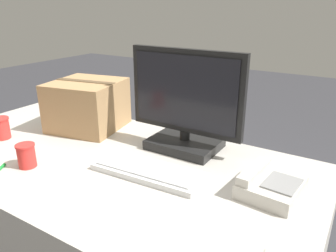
% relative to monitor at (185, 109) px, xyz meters
% --- Properties ---
extents(office_desk, '(1.80, 0.90, 0.73)m').
position_rel_monitor_xyz_m(office_desk, '(-0.27, -0.27, -0.55)').
color(office_desk, beige).
rests_on(office_desk, ground_plane).
extents(monitor, '(0.53, 0.23, 0.44)m').
position_rel_monitor_xyz_m(monitor, '(0.00, 0.00, 0.00)').
color(monitor, black).
rests_on(monitor, office_desk).
extents(keyboard, '(0.44, 0.18, 0.03)m').
position_rel_monitor_xyz_m(keyboard, '(0.00, -0.28, -0.17)').
color(keyboard, silver).
rests_on(keyboard, office_desk).
extents(desk_phone, '(0.20, 0.23, 0.08)m').
position_rel_monitor_xyz_m(desk_phone, '(0.43, -0.18, -0.15)').
color(desk_phone, beige).
rests_on(desk_phone, office_desk).
extents(paper_cup_left, '(0.08, 0.08, 0.10)m').
position_rel_monitor_xyz_m(paper_cup_left, '(-0.80, -0.37, -0.13)').
color(paper_cup_left, red).
rests_on(paper_cup_left, office_desk).
extents(paper_cup_right, '(0.07, 0.07, 0.10)m').
position_rel_monitor_xyz_m(paper_cup_right, '(-0.44, -0.49, -0.14)').
color(paper_cup_right, red).
rests_on(paper_cup_right, office_desk).
extents(cardboard_box, '(0.39, 0.39, 0.25)m').
position_rel_monitor_xyz_m(cardboard_box, '(-0.55, -0.04, -0.06)').
color(cardboard_box, tan).
rests_on(cardboard_box, office_desk).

